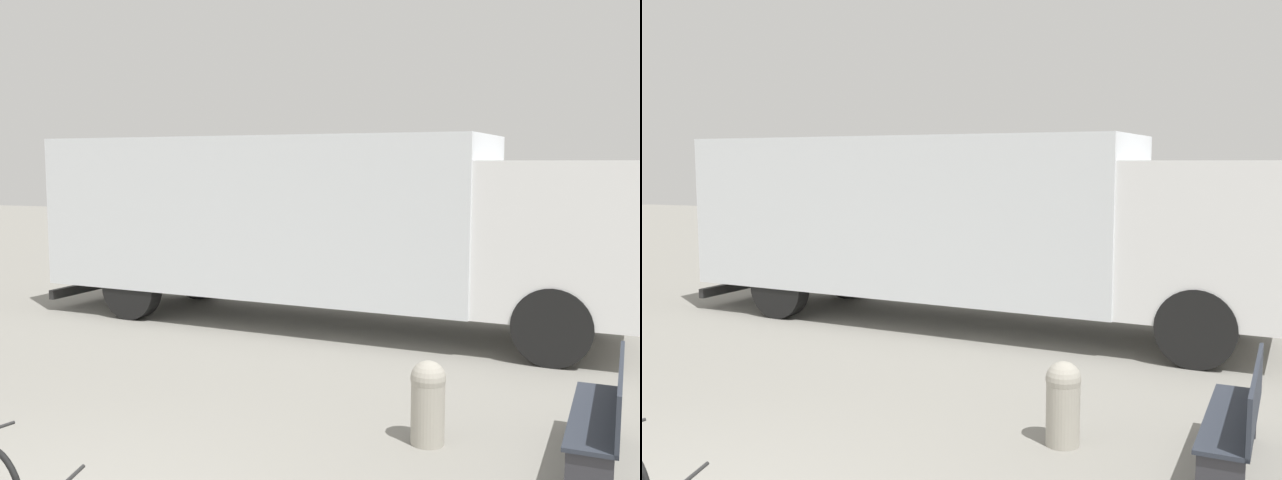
{
  "view_description": "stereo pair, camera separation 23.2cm",
  "coord_description": "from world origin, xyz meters",
  "views": [
    {
      "loc": [
        3.5,
        -3.38,
        2.56
      ],
      "look_at": [
        0.52,
        4.82,
        1.6
      ],
      "focal_mm": 40.0,
      "sensor_mm": 36.0,
      "label": 1
    },
    {
      "loc": [
        3.72,
        -3.3,
        2.56
      ],
      "look_at": [
        0.52,
        4.82,
        1.6
      ],
      "focal_mm": 40.0,
      "sensor_mm": 36.0,
      "label": 2
    }
  ],
  "objects": [
    {
      "name": "delivery_truck",
      "position": [
        -0.4,
        7.12,
        1.66
      ],
      "size": [
        9.49,
        2.94,
        2.95
      ],
      "rotation": [
        0.0,
        0.0,
        -0.08
      ],
      "color": "silver",
      "rests_on": "ground"
    },
    {
      "name": "park_bench",
      "position": [
        3.78,
        2.83,
        0.49
      ],
      "size": [
        0.51,
        1.76,
        0.9
      ],
      "rotation": [
        0.0,
        0.0,
        1.51
      ],
      "color": "#282D38",
      "rests_on": "ground"
    },
    {
      "name": "bollard_near_bench",
      "position": [
        2.28,
        2.83,
        0.42
      ],
      "size": [
        0.32,
        0.32,
        0.77
      ],
      "color": "#9E998C",
      "rests_on": "ground"
    }
  ]
}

